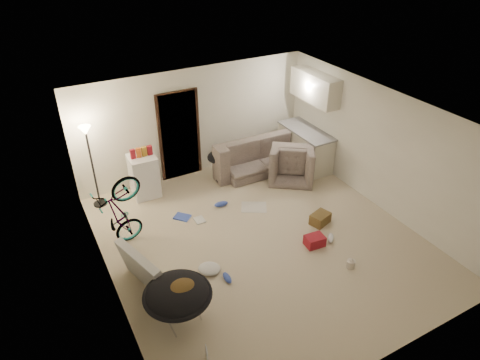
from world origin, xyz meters
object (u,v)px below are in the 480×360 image
mini_fridge (144,176)px  drink_case_a (320,219)px  sofa (255,155)px  juicer (351,263)px  drink_case_b (315,241)px  armchair (292,163)px  floor_lamp (89,150)px  kitchen_counter (305,148)px  saucer_chair (178,299)px  tv_box (143,270)px  bicycle (123,228)px

mini_fridge → drink_case_a: size_ratio=2.45×
sofa → juicer: 3.86m
drink_case_b → drink_case_a: bearing=49.6°
armchair → mini_fridge: size_ratio=1.05×
floor_lamp → drink_case_b: (3.19, -3.26, -1.21)m
drink_case_a → drink_case_b: size_ratio=1.10×
kitchen_counter → saucer_chair: size_ratio=1.47×
sofa → mini_fridge: (-2.70, 0.10, 0.14)m
saucer_chair → drink_case_a: saucer_chair is taller
drink_case_a → kitchen_counter: bearing=44.5°
armchair → saucer_chair: (-3.89, -2.72, 0.11)m
sofa → armchair: bearing=127.8°
armchair → drink_case_b: (-1.05, -2.31, -0.22)m
saucer_chair → tv_box: tv_box is taller
armchair → juicer: (-0.86, -3.09, -0.24)m
armchair → bicycle: 4.19m
floor_lamp → juicer: (3.38, -4.04, -1.22)m
armchair → saucer_chair: bearing=70.7°
floor_lamp → sofa: (3.68, -0.20, -0.98)m
floor_lamp → saucer_chair: floor_lamp is taller
bicycle → drink_case_a: (3.60, -1.18, -0.29)m
mini_fridge → saucer_chair: size_ratio=0.92×
sofa → saucer_chair: 4.81m
floor_lamp → sofa: floor_lamp is taller
drink_case_a → mini_fridge: bearing=118.1°
armchair → tv_box: bearing=59.5°
kitchen_counter → drink_case_b: 3.10m
kitchen_counter → armchair: size_ratio=1.51×
mini_fridge → drink_case_a: 3.82m
mini_fridge → saucer_chair: 3.63m
tv_box → juicer: 3.53m
bicycle → drink_case_a: 3.79m
bicycle → tv_box: bearing=172.4°
saucer_chair → bicycle: bearing=96.9°
bicycle → floor_lamp: bearing=-4.1°
armchair → juicer: 3.21m
bicycle → tv_box: bicycle is taller
armchair → tv_box: 4.52m
sofa → juicer: sofa is taller
drink_case_a → juicer: 1.31m
bicycle → mini_fridge: (0.88, 1.49, 0.07)m
saucer_chair → drink_case_a: 3.48m
saucer_chair → drink_case_b: 2.89m
bicycle → tv_box: 1.18m
floor_lamp → kitchen_counter: bearing=-7.7°
drink_case_b → floor_lamp: bearing=139.9°
bicycle → drink_case_b: size_ratio=4.39×
saucer_chair → tv_box: bearing=105.4°
mini_fridge → juicer: mini_fridge is taller
tv_box → drink_case_b: (3.09, -0.49, -0.27)m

